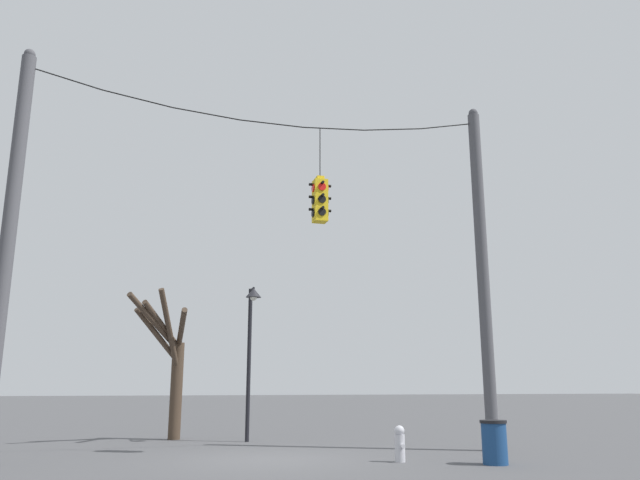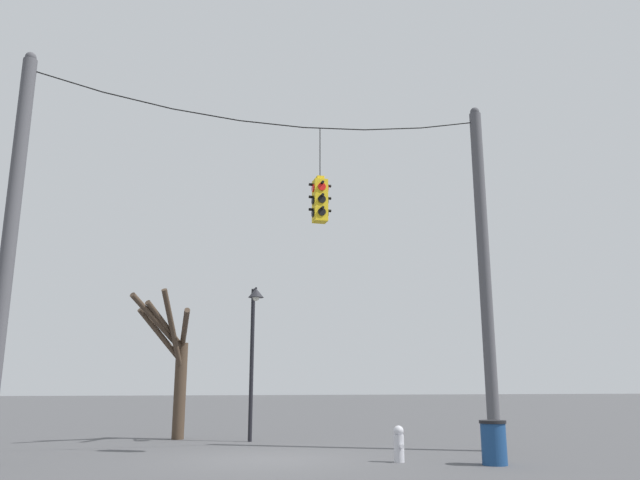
# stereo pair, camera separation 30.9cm
# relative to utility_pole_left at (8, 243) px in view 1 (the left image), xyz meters

# --- Properties ---
(ground_plane) EXTENTS (200.00, 200.00, 0.00)m
(ground_plane) POSITION_rel_utility_pole_left_xyz_m (5.79, -0.28, -4.61)
(ground_plane) COLOR #4C4C4F
(utility_pole_left) EXTENTS (0.32, 0.32, 9.25)m
(utility_pole_left) POSITION_rel_utility_pole_left_xyz_m (0.00, 0.00, 0.00)
(utility_pole_left) COLOR #4C4C51
(utility_pole_left) RESTS_ON ground_plane
(utility_pole_right) EXTENTS (0.32, 0.32, 9.25)m
(utility_pole_right) POSITION_rel_utility_pole_left_xyz_m (11.59, 0.00, 0.00)
(utility_pole_right) COLOR #4C4C51
(utility_pole_right) RESTS_ON ground_plane
(span_wire) EXTENTS (11.60, 0.03, 0.75)m
(span_wire) POSITION_rel_utility_pole_left_xyz_m (5.79, 0.00, 3.72)
(span_wire) COLOR black
(traffic_light_near_left_pole) EXTENTS (0.58, 0.58, 2.52)m
(traffic_light_near_left_pole) POSITION_rel_utility_pole_left_xyz_m (7.06, -0.00, 1.56)
(traffic_light_near_left_pole) COLOR yellow
(street_lamp) EXTENTS (0.46, 0.80, 4.49)m
(street_lamp) POSITION_rel_utility_pole_left_xyz_m (6.09, 4.03, -1.29)
(street_lamp) COLOR black
(street_lamp) RESTS_ON ground_plane
(bare_tree) EXTENTS (1.83, 2.06, 4.41)m
(bare_tree) POSITION_rel_utility_pole_left_xyz_m (3.87, 5.33, -2.33)
(bare_tree) COLOR #423326
(bare_tree) RESTS_ON ground_plane
(fire_hydrant) EXTENTS (0.22, 0.30, 0.75)m
(fire_hydrant) POSITION_rel_utility_pole_left_xyz_m (8.40, -1.55, -4.23)
(fire_hydrant) COLOR silver
(fire_hydrant) RESTS_ON ground_plane
(trash_bin) EXTENTS (0.55, 0.55, 0.88)m
(trash_bin) POSITION_rel_utility_pole_left_xyz_m (10.10, -2.53, -4.16)
(trash_bin) COLOR navy
(trash_bin) RESTS_ON ground_plane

